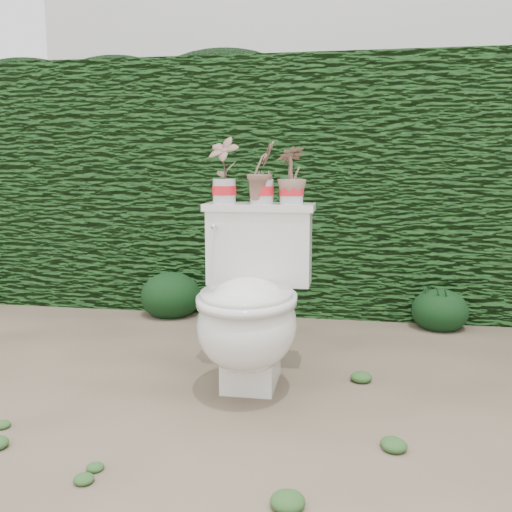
% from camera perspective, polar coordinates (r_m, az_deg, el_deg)
% --- Properties ---
extents(ground, '(60.00, 60.00, 0.00)m').
position_cam_1_polar(ground, '(2.56, 2.89, -12.68)').
color(ground, '#88755D').
rests_on(ground, ground).
extents(hedge, '(8.00, 1.00, 1.60)m').
position_cam_1_polar(hedge, '(3.97, 5.76, 6.92)').
color(hedge, '#23541C').
rests_on(hedge, ground).
extents(house_wall, '(8.00, 3.50, 4.00)m').
position_cam_1_polar(house_wall, '(8.43, 12.32, 16.09)').
color(house_wall, silver).
rests_on(house_wall, ground).
extents(toilet, '(0.50, 0.68, 0.78)m').
position_cam_1_polar(toilet, '(2.43, -0.55, -5.06)').
color(toilet, white).
rests_on(toilet, ground).
extents(potted_plant_left, '(0.18, 0.15, 0.29)m').
position_cam_1_polar(potted_plant_left, '(2.62, -3.21, 8.43)').
color(potted_plant_left, '#397A26').
rests_on(potted_plant_left, toilet).
extents(potted_plant_center, '(0.18, 0.19, 0.27)m').
position_cam_1_polar(potted_plant_center, '(2.59, 0.59, 8.20)').
color(potted_plant_center, '#397A26').
rests_on(potted_plant_center, toilet).
extents(potted_plant_right, '(0.19, 0.19, 0.24)m').
position_cam_1_polar(potted_plant_right, '(2.57, 3.59, 7.87)').
color(potted_plant_right, '#397A26').
rests_on(potted_plant_right, toilet).
extents(liriope_clump_1, '(0.38, 0.38, 0.30)m').
position_cam_1_polar(liriope_clump_1, '(3.68, -8.52, -3.51)').
color(liriope_clump_1, '#133814').
rests_on(liriope_clump_1, ground).
extents(liriope_clump_2, '(0.33, 0.33, 0.26)m').
position_cam_1_polar(liriope_clump_2, '(3.52, 17.92, -4.79)').
color(liriope_clump_2, '#133814').
rests_on(liriope_clump_2, ground).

